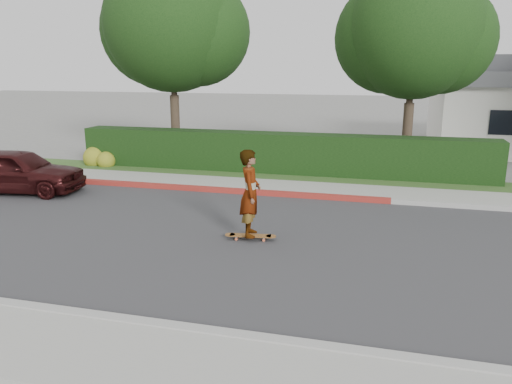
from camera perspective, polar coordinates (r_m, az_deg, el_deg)
ground at (r=10.90m, az=9.91°, el=-6.54°), size 120.00×120.00×0.00m
road at (r=10.90m, az=9.92°, el=-6.52°), size 60.00×8.00×0.01m
curb_near at (r=7.18m, az=6.97°, el=-17.35°), size 60.00×0.20×0.15m
curb_far at (r=14.78m, az=11.30°, el=-0.77°), size 60.00×0.20×0.15m
curb_red_section at (r=15.84m, az=-7.04°, el=0.41°), size 12.00×0.21×0.15m
sidewalk_far at (r=15.66m, az=11.51°, el=0.00°), size 60.00×1.60×0.12m
planting_strip at (r=17.22m, az=11.82°, el=1.23°), size 60.00×1.60×0.10m
hedge at (r=18.04m, az=2.47°, el=4.38°), size 15.00×1.00×1.50m
flowering_shrub at (r=20.34m, az=-17.56°, el=3.65°), size 1.40×1.00×0.90m
tree_left at (r=20.64m, az=-9.44°, el=18.02°), size 5.99×5.21×8.00m
tree_center at (r=19.42m, az=17.58°, el=16.76°), size 5.66×4.84×7.44m
skateboard at (r=11.30m, az=-0.64°, el=-5.03°), size 1.18×0.39×0.11m
skateboarder at (r=11.01m, az=-0.66°, el=-0.14°), size 0.59×0.79×1.95m
car_maroon at (r=17.06m, az=-25.61°, el=2.20°), size 4.20×2.11×1.37m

